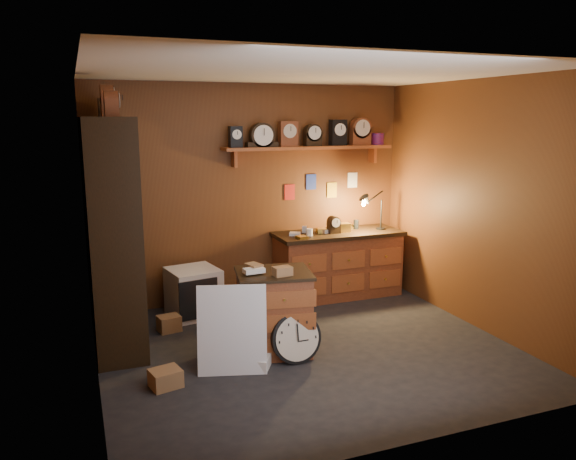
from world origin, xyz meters
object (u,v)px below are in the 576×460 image
at_px(workbench, 338,260).
at_px(big_round_clock, 296,338).
at_px(shelving_unit, 108,222).
at_px(low_cabinet, 274,309).

distance_m(workbench, big_round_clock, 2.14).
height_order(shelving_unit, workbench, shelving_unit).
bearing_deg(shelving_unit, workbench, 9.88).
distance_m(workbench, low_cabinet, 1.96).
bearing_deg(big_round_clock, shelving_unit, 142.43).
xyz_separation_m(low_cabinet, big_round_clock, (0.11, -0.31, -0.20)).
relative_size(workbench, big_round_clock, 3.35).
bearing_deg(workbench, shelving_unit, -170.12).
bearing_deg(low_cabinet, shelving_unit, 158.78).
xyz_separation_m(workbench, low_cabinet, (-1.38, -1.39, -0.03)).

